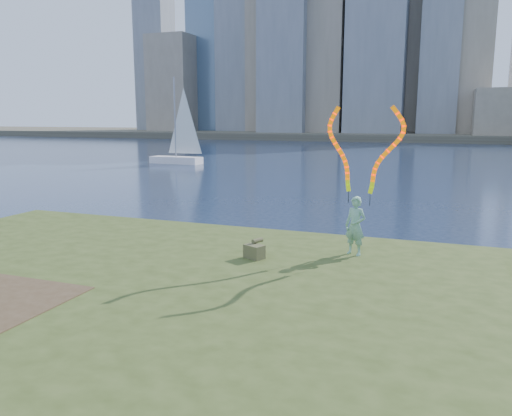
% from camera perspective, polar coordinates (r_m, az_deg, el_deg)
% --- Properties ---
extents(ground, '(320.00, 320.00, 0.00)m').
position_cam_1_polar(ground, '(11.49, -9.98, -10.47)').
color(ground, '#192640').
rests_on(ground, ground).
extents(grassy_knoll, '(20.00, 18.00, 0.80)m').
position_cam_1_polar(grassy_knoll, '(9.61, -17.14, -12.86)').
color(grassy_knoll, '#384719').
rests_on(grassy_knoll, ground).
extents(far_shore, '(320.00, 40.00, 1.20)m').
position_cam_1_polar(far_shore, '(104.42, 17.64, 7.94)').
color(far_shore, '#474234').
rests_on(far_shore, ground).
extents(woman_with_ribbons, '(1.86, 0.67, 3.82)m').
position_cam_1_polar(woman_with_ribbons, '(11.98, 11.52, 1.56)').
color(woman_with_ribbons, '#1B6E43').
rests_on(woman_with_ribbons, grassy_knoll).
extents(canvas_bag, '(0.53, 0.60, 0.43)m').
position_cam_1_polar(canvas_bag, '(11.69, -0.17, -4.91)').
color(canvas_bag, brown).
rests_on(canvas_bag, grassy_knoll).
extents(sailboat, '(5.00, 1.69, 7.54)m').
position_cam_1_polar(sailboat, '(44.88, -8.87, 6.68)').
color(sailboat, white).
rests_on(sailboat, ground).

